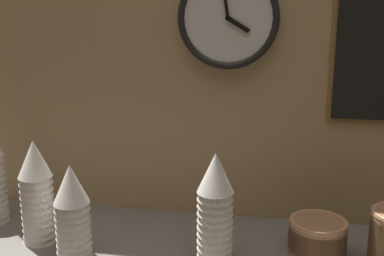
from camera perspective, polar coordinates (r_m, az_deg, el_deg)
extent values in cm
cube|color=tan|center=(137.41, 1.79, 10.60)|extent=(160.00, 3.00, 105.00)
cone|color=white|center=(120.92, 2.69, -13.47)|extent=(8.84, 8.84, 9.75)
cone|color=white|center=(120.10, 2.70, -12.70)|extent=(8.84, 8.84, 9.75)
cone|color=white|center=(119.29, 2.71, -11.92)|extent=(8.84, 8.84, 9.75)
cone|color=white|center=(118.51, 2.72, -11.13)|extent=(8.84, 8.84, 9.75)
cone|color=white|center=(117.75, 2.73, -10.33)|extent=(8.84, 8.84, 9.75)
cone|color=white|center=(117.02, 2.74, -9.52)|extent=(8.84, 8.84, 9.75)
cone|color=white|center=(116.31, 2.75, -8.70)|extent=(8.84, 8.84, 9.75)
cone|color=white|center=(115.62, 2.76, -7.87)|extent=(8.84, 8.84, 9.75)
cone|color=white|center=(114.96, 2.78, -7.03)|extent=(8.84, 8.84, 9.75)
cone|color=white|center=(114.32, 2.79, -6.18)|extent=(8.84, 8.84, 9.75)
cone|color=white|center=(113.71, 2.80, -5.32)|extent=(8.84, 8.84, 9.75)
cone|color=white|center=(126.15, -13.81, -12.66)|extent=(8.84, 8.84, 9.75)
cone|color=white|center=(125.36, -13.86, -11.92)|extent=(8.84, 8.84, 9.75)
cone|color=white|center=(124.59, -13.91, -11.17)|extent=(8.84, 8.84, 9.75)
cone|color=white|center=(123.84, -13.96, -10.41)|extent=(8.84, 8.84, 9.75)
cone|color=white|center=(123.12, -14.00, -9.63)|extent=(8.84, 8.84, 9.75)
cone|color=white|center=(122.41, -14.06, -8.85)|extent=(8.84, 8.84, 9.75)
cone|color=white|center=(121.73, -14.11, -8.06)|extent=(8.84, 8.84, 9.75)
cone|color=white|center=(121.08, -14.16, -7.27)|extent=(8.84, 8.84, 9.75)
cone|color=white|center=(120.44, -14.21, -6.46)|extent=(8.84, 8.84, 9.75)
cone|color=white|center=(136.94, -17.57, -10.72)|extent=(8.84, 8.84, 9.75)
cone|color=white|center=(136.22, -17.63, -10.03)|extent=(8.84, 8.84, 9.75)
cone|color=white|center=(135.51, -17.69, -9.32)|extent=(8.84, 8.84, 9.75)
cone|color=white|center=(134.82, -17.74, -8.61)|extent=(8.84, 8.84, 9.75)
cone|color=white|center=(134.15, -17.80, -7.90)|extent=(8.84, 8.84, 9.75)
cone|color=white|center=(133.51, -17.86, -7.17)|extent=(8.84, 8.84, 9.75)
cone|color=white|center=(132.89, -17.92, -6.44)|extent=(8.84, 8.84, 9.75)
cone|color=white|center=(132.28, -17.98, -5.70)|extent=(8.84, 8.84, 9.75)
cone|color=white|center=(131.70, -18.03, -4.95)|extent=(8.84, 8.84, 9.75)
cone|color=white|center=(131.15, -18.09, -4.20)|extent=(8.84, 8.84, 9.75)
cone|color=white|center=(130.62, -18.15, -3.45)|extent=(8.84, 8.84, 9.75)
cylinder|color=#996B47|center=(129.46, 14.57, -13.46)|extent=(14.44, 14.44, 3.80)
cylinder|color=#996B47|center=(128.67, 14.62, -12.76)|extent=(14.44, 14.44, 3.80)
cylinder|color=#996B47|center=(127.89, 14.67, -12.05)|extent=(14.44, 14.44, 3.80)
cylinder|color=#996B47|center=(127.14, 14.72, -11.33)|extent=(14.44, 14.44, 3.80)
torus|color=tan|center=(126.59, 14.75, -10.78)|extent=(14.66, 14.66, 1.37)
cylinder|color=white|center=(133.88, 4.32, 12.88)|extent=(26.90, 1.80, 26.90)
torus|color=black|center=(133.08, 4.29, 12.87)|extent=(27.80, 1.98, 27.80)
cube|color=black|center=(132.38, 5.52, 12.09)|extent=(6.39, 0.60, 4.50)
cylinder|color=black|center=(132.59, 4.27, 12.87)|extent=(1.34, 0.60, 1.34)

